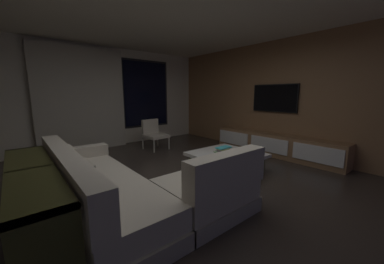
# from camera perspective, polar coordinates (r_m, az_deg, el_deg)

# --- Properties ---
(floor) EXTENTS (9.20, 9.20, 0.00)m
(floor) POSITION_cam_1_polar(r_m,az_deg,el_deg) (3.51, -2.08, -14.36)
(floor) COLOR #332B26
(back_wall_with_window) EXTENTS (6.60, 0.30, 2.70)m
(back_wall_with_window) POSITION_cam_1_polar(r_m,az_deg,el_deg) (6.44, -22.92, 8.24)
(back_wall_with_window) COLOR beige
(back_wall_with_window) RESTS_ON floor
(media_wall) EXTENTS (0.12, 7.80, 2.70)m
(media_wall) POSITION_cam_1_polar(r_m,az_deg,el_deg) (5.62, 23.63, 8.13)
(media_wall) COLOR #8E6642
(media_wall) RESTS_ON floor
(ceiling) EXTENTS (8.20, 8.20, 0.00)m
(ceiling) POSITION_cam_1_polar(r_m,az_deg,el_deg) (3.44, -2.41, 31.33)
(ceiling) COLOR beige
(sectional_couch) EXTENTS (1.98, 2.50, 0.82)m
(sectional_couch) POSITION_cam_1_polar(r_m,az_deg,el_deg) (2.84, -16.26, -14.46)
(sectional_couch) COLOR #A49C8C
(sectional_couch) RESTS_ON floor
(coffee_table) EXTENTS (1.16, 1.16, 0.36)m
(coffee_table) POSITION_cam_1_polar(r_m,az_deg,el_deg) (4.16, 9.03, -7.78)
(coffee_table) COLOR #373618
(coffee_table) RESTS_ON floor
(book_stack_on_coffee_table) EXTENTS (0.31, 0.20, 0.10)m
(book_stack_on_coffee_table) POSITION_cam_1_polar(r_m,az_deg,el_deg) (4.15, 8.20, -4.63)
(book_stack_on_coffee_table) COLOR #8DAA7C
(book_stack_on_coffee_table) RESTS_ON coffee_table
(accent_chair_near_window) EXTENTS (0.59, 0.61, 0.78)m
(accent_chair_near_window) POSITION_cam_1_polar(r_m,az_deg,el_deg) (5.85, -10.04, -0.17)
(accent_chair_near_window) COLOR #B2ADA0
(accent_chair_near_window) RESTS_ON floor
(media_console) EXTENTS (0.46, 3.10, 0.52)m
(media_console) POSITION_cam_1_polar(r_m,az_deg,el_deg) (5.52, 21.00, -3.23)
(media_console) COLOR #8E6642
(media_console) RESTS_ON floor
(mounted_tv) EXTENTS (0.05, 1.14, 0.66)m
(mounted_tv) POSITION_cam_1_polar(r_m,az_deg,el_deg) (5.64, 20.84, 8.31)
(mounted_tv) COLOR black
(console_table_behind_couch) EXTENTS (0.40, 2.10, 0.74)m
(console_table_behind_couch) POSITION_cam_1_polar(r_m,az_deg,el_deg) (2.73, -35.99, -14.30)
(console_table_behind_couch) COLOR #373618
(console_table_behind_couch) RESTS_ON floor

